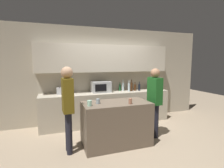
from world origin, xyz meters
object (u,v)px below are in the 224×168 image
at_px(bottle_0, 120,88).
at_px(bottle_6, 139,87).
at_px(cup_0, 130,101).
at_px(bottle_5, 135,87).
at_px(bottle_1, 123,87).
at_px(toaster, 62,91).
at_px(person_left, 155,97).
at_px(microwave, 101,87).
at_px(cup_2, 98,101).
at_px(potted_plant, 150,83).
at_px(bottle_3, 131,88).
at_px(bottle_2, 129,87).
at_px(bottle_4, 132,86).
at_px(person_center, 68,102).
at_px(cup_1, 89,103).

bearing_deg(bottle_0, bottle_6, -17.02).
bearing_deg(cup_0, bottle_5, 60.53).
xyz_separation_m(bottle_1, bottle_5, (0.34, -0.10, -0.02)).
relative_size(toaster, person_left, 0.16).
height_order(bottle_1, bottle_5, bottle_1).
height_order(microwave, bottle_5, microwave).
bearing_deg(bottle_0, cup_2, -126.15).
distance_m(potted_plant, bottle_3, 0.71).
bearing_deg(bottle_0, cup_0, -104.59).
xyz_separation_m(bottle_2, bottle_3, (0.09, 0.03, -0.02)).
relative_size(bottle_2, bottle_4, 0.98).
xyz_separation_m(bottle_2, cup_0, (-0.62, -1.43, -0.06)).
bearing_deg(person_center, person_left, 91.16).
xyz_separation_m(bottle_2, cup_1, (-1.42, -1.32, -0.06)).
height_order(microwave, bottle_3, microwave).
bearing_deg(potted_plant, microwave, -179.94).
xyz_separation_m(cup_1, person_left, (1.55, 0.20, -0.02)).
distance_m(bottle_6, cup_1, 2.23).
xyz_separation_m(toaster, bottle_0, (1.64, 0.05, 0.00)).
bearing_deg(toaster, potted_plant, 0.00).
bearing_deg(toaster, bottle_0, 1.67).
relative_size(potted_plant, cup_1, 3.72).
bearing_deg(toaster, bottle_5, -1.86).
height_order(potted_plant, bottle_5, potted_plant).
xyz_separation_m(bottle_6, cup_0, (-0.97, -1.47, -0.04)).
distance_m(bottle_3, person_left, 1.15).
distance_m(potted_plant, bottle_5, 0.55).
bearing_deg(person_center, bottle_2, 122.10).
height_order(bottle_5, person_center, person_center).
distance_m(toaster, cup_2, 1.49).
relative_size(cup_0, cup_2, 1.10).
xyz_separation_m(bottle_3, person_left, (0.04, -1.15, -0.06)).
bearing_deg(cup_0, bottle_3, 63.97).
distance_m(toaster, person_left, 2.35).
height_order(bottle_6, cup_0, bottle_6).
distance_m(bottle_2, bottle_3, 0.09).
xyz_separation_m(bottle_5, cup_1, (-1.66, -1.41, -0.04)).
bearing_deg(bottle_6, cup_2, -141.85).
height_order(potted_plant, bottle_1, potted_plant).
distance_m(bottle_2, cup_2, 1.71).
bearing_deg(bottle_0, toaster, -178.33).
bearing_deg(cup_1, cup_0, -7.55).
height_order(bottle_3, person_center, person_center).
distance_m(potted_plant, person_left, 1.44).
bearing_deg(cup_2, person_left, 3.41).
relative_size(microwave, bottle_3, 1.90).
relative_size(bottle_6, cup_2, 2.69).
xyz_separation_m(potted_plant, cup_0, (-1.40, -1.59, -0.13)).
bearing_deg(person_left, bottle_2, 2.16).
bearing_deg(person_center, cup_1, 74.57).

